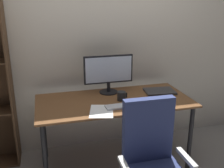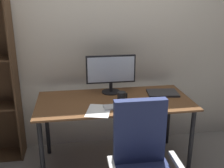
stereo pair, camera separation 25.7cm
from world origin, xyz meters
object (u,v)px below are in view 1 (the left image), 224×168
Objects in this scene: desk at (114,107)px; monitor at (108,72)px; keyboard at (121,106)px; mouse at (144,103)px; laptop at (159,91)px; coffee_mug at (121,96)px.

monitor is (-0.00, 0.23, 0.32)m from desk.
mouse is (0.24, 0.00, 0.01)m from keyboard.
desk is at bearing 140.67° from mouse.
keyboard is 0.60m from laptop.
monitor is at bearing 89.23° from keyboard.
desk is at bearing -163.93° from laptop.
mouse is (0.25, -0.19, 0.10)m from desk.
desk is at bearing 159.94° from coffee_mug.
coffee_mug is (0.07, -0.03, 0.13)m from desk.
coffee_mug is at bearing 135.44° from mouse.
coffee_mug reaches higher than keyboard.
mouse is (0.25, -0.42, -0.22)m from monitor.
monitor reaches higher than coffee_mug.
desk is at bearing 90.91° from keyboard.
mouse is at bearing -37.62° from desk.
desk is 0.21m from keyboard.
mouse is at bearing -129.86° from laptop.
mouse is 0.24m from coffee_mug.
desk is 5.35× the size of keyboard.
monitor is 1.65× the size of laptop.
mouse is at bearing -42.85° from coffee_mug.
laptop is (0.47, 0.12, -0.03)m from coffee_mug.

